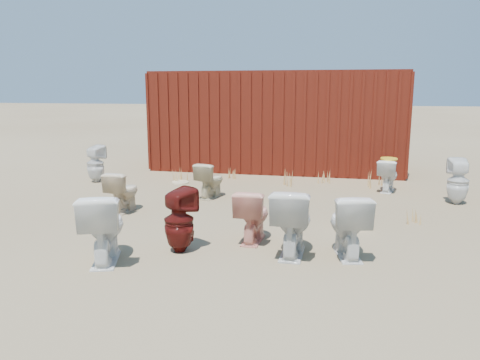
% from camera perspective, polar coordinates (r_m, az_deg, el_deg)
% --- Properties ---
extents(ground, '(100.00, 100.00, 0.00)m').
position_cam_1_polar(ground, '(7.10, -1.03, -5.28)').
color(ground, brown).
rests_on(ground, ground).
extents(shipping_container, '(6.00, 2.40, 2.40)m').
position_cam_1_polar(shipping_container, '(11.96, 4.69, 7.24)').
color(shipping_container, '#531B0D').
rests_on(shipping_container, ground).
extents(toilet_front_a, '(0.70, 0.92, 0.83)m').
position_cam_1_polar(toilet_front_a, '(5.70, -16.31, -5.52)').
color(toilet_front_a, white).
rests_on(toilet_front_a, ground).
extents(toilet_front_pink, '(0.43, 0.72, 0.71)m').
position_cam_1_polar(toilet_front_pink, '(6.20, 1.57, -4.29)').
color(toilet_front_pink, '#F5A28D').
rests_on(toilet_front_pink, ground).
extents(toilet_front_c, '(0.59, 0.85, 0.79)m').
position_cam_1_polar(toilet_front_c, '(5.80, 13.00, -5.31)').
color(toilet_front_c, white).
rests_on(toilet_front_c, ground).
extents(toilet_front_maroon, '(0.50, 0.51, 0.81)m').
position_cam_1_polar(toilet_front_maroon, '(5.84, -7.42, -4.90)').
color(toilet_front_maroon, '#51110D').
rests_on(toilet_front_maroon, ground).
extents(toilet_front_e, '(0.48, 0.83, 0.84)m').
position_cam_1_polar(toilet_front_e, '(5.72, 6.37, -5.03)').
color(toilet_front_e, silver).
rests_on(toilet_front_e, ground).
extents(toilet_back_a, '(0.45, 0.45, 0.80)m').
position_cam_1_polar(toilet_back_a, '(10.57, -17.21, 1.90)').
color(toilet_back_a, white).
rests_on(toilet_back_a, ground).
extents(toilet_back_beige_left, '(0.43, 0.69, 0.67)m').
position_cam_1_polar(toilet_back_beige_left, '(7.91, -14.08, -1.37)').
color(toilet_back_beige_left, beige).
rests_on(toilet_back_beige_left, ground).
extents(toilet_back_beige_right, '(0.52, 0.72, 0.66)m').
position_cam_1_polar(toilet_back_beige_right, '(8.68, -3.63, -0.01)').
color(toilet_back_beige_right, beige).
rests_on(toilet_back_beige_right, ground).
extents(toilet_back_yellowlid, '(0.50, 0.69, 0.64)m').
position_cam_1_polar(toilet_back_yellowlid, '(9.63, 17.59, 0.53)').
color(toilet_back_yellowlid, white).
rests_on(toilet_back_yellowlid, ground).
extents(toilet_back_e, '(0.38, 0.38, 0.81)m').
position_cam_1_polar(toilet_back_e, '(9.02, 25.04, -0.15)').
color(toilet_back_e, white).
rests_on(toilet_back_e, ground).
extents(yellow_lid, '(0.32, 0.40, 0.02)m').
position_cam_1_polar(yellow_lid, '(9.58, 17.71, 2.49)').
color(yellow_lid, gold).
rests_on(yellow_lid, toilet_back_yellowlid).
extents(loose_tank, '(0.52, 0.27, 0.35)m').
position_cam_1_polar(loose_tank, '(7.04, 13.65, -4.25)').
color(loose_tank, white).
rests_on(loose_tank, ground).
extents(loose_lid_near, '(0.47, 0.56, 0.02)m').
position_cam_1_polar(loose_lid_near, '(8.58, 4.89, -2.33)').
color(loose_lid_near, beige).
rests_on(loose_lid_near, ground).
extents(loose_lid_far, '(0.52, 0.57, 0.02)m').
position_cam_1_polar(loose_lid_far, '(10.16, -7.28, -0.27)').
color(loose_lid_far, beige).
rests_on(loose_lid_far, ground).
extents(weed_clump_a, '(0.36, 0.36, 0.28)m').
position_cam_1_polar(weed_clump_a, '(10.27, -7.23, 0.58)').
color(weed_clump_a, '#B08546').
rests_on(weed_clump_a, ground).
extents(weed_clump_b, '(0.32, 0.32, 0.32)m').
position_cam_1_polar(weed_clump_b, '(9.76, 5.41, 0.18)').
color(weed_clump_b, '#B08546').
rests_on(weed_clump_b, ground).
extents(weed_clump_c, '(0.36, 0.36, 0.36)m').
position_cam_1_polar(weed_clump_c, '(10.02, 16.39, 0.20)').
color(weed_clump_c, '#B08546').
rests_on(weed_clump_c, ground).
extents(weed_clump_d, '(0.30, 0.30, 0.23)m').
position_cam_1_polar(weed_clump_d, '(10.56, -0.64, 0.82)').
color(weed_clump_d, '#B08546').
rests_on(weed_clump_d, ground).
extents(weed_clump_e, '(0.34, 0.34, 0.29)m').
position_cam_1_polar(weed_clump_e, '(10.30, 10.31, 0.56)').
color(weed_clump_e, '#B08546').
rests_on(weed_clump_e, ground).
extents(weed_clump_f, '(0.28, 0.28, 0.23)m').
position_cam_1_polar(weed_clump_f, '(7.50, 20.14, -4.14)').
color(weed_clump_f, '#B08546').
rests_on(weed_clump_f, ground).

